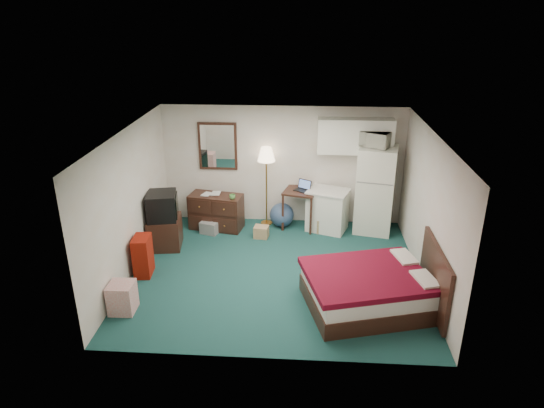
# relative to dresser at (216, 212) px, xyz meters

# --- Properties ---
(floor) EXTENTS (5.00, 4.50, 0.01)m
(floor) POSITION_rel_dresser_xyz_m (1.36, -1.76, -0.37)
(floor) COLOR #0E3B3C
(floor) RESTS_ON ground
(ceiling) EXTENTS (5.00, 4.50, 0.01)m
(ceiling) POSITION_rel_dresser_xyz_m (1.36, -1.76, 2.13)
(ceiling) COLOR beige
(ceiling) RESTS_ON walls
(walls) EXTENTS (5.01, 4.51, 2.50)m
(walls) POSITION_rel_dresser_xyz_m (1.36, -1.76, 0.88)
(walls) COLOR beige
(walls) RESTS_ON floor
(mirror) EXTENTS (0.80, 0.06, 1.00)m
(mirror) POSITION_rel_dresser_xyz_m (0.01, 0.46, 1.28)
(mirror) COLOR white
(mirror) RESTS_ON walls
(upper_cabinets) EXTENTS (1.50, 0.35, 0.70)m
(upper_cabinets) POSITION_rel_dresser_xyz_m (2.81, 0.32, 1.58)
(upper_cabinets) COLOR white
(upper_cabinets) RESTS_ON walls
(headboard) EXTENTS (0.06, 1.56, 1.00)m
(headboard) POSITION_rel_dresser_xyz_m (3.82, -2.69, 0.18)
(headboard) COLOR #351C13
(headboard) RESTS_ON walls
(dresser) EXTENTS (1.16, 0.68, 0.74)m
(dresser) POSITION_rel_dresser_xyz_m (0.00, 0.00, 0.00)
(dresser) COLOR #351C13
(dresser) RESTS_ON floor
(floor_lamp) EXTENTS (0.42, 0.42, 1.69)m
(floor_lamp) POSITION_rel_dresser_xyz_m (1.03, 0.29, 0.48)
(floor_lamp) COLOR #C78635
(floor_lamp) RESTS_ON floor
(desk) EXTENTS (0.80, 0.80, 0.83)m
(desk) POSITION_rel_dresser_xyz_m (1.75, 0.17, 0.04)
(desk) COLOR #351C13
(desk) RESTS_ON floor
(exercise_ball) EXTENTS (0.54, 0.54, 0.51)m
(exercise_ball) POSITION_rel_dresser_xyz_m (1.36, 0.18, -0.11)
(exercise_ball) COLOR #31486D
(exercise_ball) RESTS_ON floor
(kitchen_counter) EXTENTS (0.92, 0.81, 0.84)m
(kitchen_counter) POSITION_rel_dresser_xyz_m (2.31, 0.07, 0.05)
(kitchen_counter) COLOR white
(kitchen_counter) RESTS_ON floor
(fridge) EXTENTS (0.88, 0.88, 1.79)m
(fridge) POSITION_rel_dresser_xyz_m (3.26, 0.12, 0.53)
(fridge) COLOR white
(fridge) RESTS_ON floor
(bed) EXTENTS (2.14, 1.85, 0.58)m
(bed) POSITION_rel_dresser_xyz_m (2.84, -2.69, -0.08)
(bed) COLOR #4A0510
(bed) RESTS_ON floor
(tv_stand) EXTENTS (0.68, 0.73, 0.60)m
(tv_stand) POSITION_rel_dresser_xyz_m (-0.85, -0.90, -0.07)
(tv_stand) COLOR #351C13
(tv_stand) RESTS_ON floor
(suitcase) EXTENTS (0.31, 0.46, 0.71)m
(suitcase) POSITION_rel_dresser_xyz_m (-0.94, -1.96, -0.01)
(suitcase) COLOR #610E07
(suitcase) RESTS_ON floor
(retail_box) EXTENTS (0.39, 0.39, 0.47)m
(retail_box) POSITION_rel_dresser_xyz_m (-0.92, -3.07, -0.13)
(retail_box) COLOR silver
(retail_box) RESTS_ON floor
(file_bin) EXTENTS (0.42, 0.37, 0.25)m
(file_bin) POSITION_rel_dresser_xyz_m (-0.10, -0.26, -0.25)
(file_bin) COLOR gray
(file_bin) RESTS_ON floor
(cardboard_box_a) EXTENTS (0.31, 0.27, 0.24)m
(cardboard_box_a) POSITION_rel_dresser_xyz_m (0.98, -0.39, -0.25)
(cardboard_box_a) COLOR #A38553
(cardboard_box_a) RESTS_ON floor
(cardboard_box_b) EXTENTS (0.29, 0.33, 0.29)m
(cardboard_box_b) POSITION_rel_dresser_xyz_m (2.20, -0.02, -0.22)
(cardboard_box_b) COLOR #A38553
(cardboard_box_b) RESTS_ON floor
(laptop) EXTENTS (0.38, 0.37, 0.21)m
(laptop) POSITION_rel_dresser_xyz_m (1.77, 0.14, 0.56)
(laptop) COLOR black
(laptop) RESTS_ON desk
(crt_tv) EXTENTS (0.66, 0.70, 0.51)m
(crt_tv) POSITION_rel_dresser_xyz_m (-0.86, -0.92, 0.49)
(crt_tv) COLOR black
(crt_tv) RESTS_ON tv_stand
(microwave) EXTENTS (0.63, 0.52, 0.37)m
(microwave) POSITION_rel_dresser_xyz_m (3.18, 0.14, 1.61)
(microwave) COLOR white
(microwave) RESTS_ON fridge
(book_a) EXTENTS (0.17, 0.08, 0.24)m
(book_a) POSITION_rel_dresser_xyz_m (-0.26, 0.04, 0.49)
(book_a) COLOR #A38553
(book_a) RESTS_ON dresser
(book_b) EXTENTS (0.18, 0.03, 0.25)m
(book_b) POSITION_rel_dresser_xyz_m (-0.10, 0.07, 0.49)
(book_b) COLOR #A38553
(book_b) RESTS_ON dresser
(mug) EXTENTS (0.13, 0.10, 0.12)m
(mug) POSITION_rel_dresser_xyz_m (0.38, -0.19, 0.43)
(mug) COLOR #579B4A
(mug) RESTS_ON dresser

